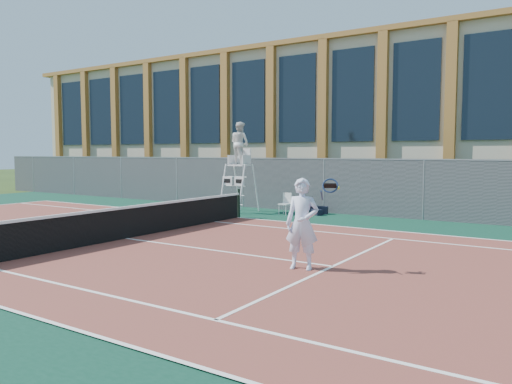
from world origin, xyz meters
The scene contains 12 objects.
ground centered at (0.00, 0.00, 0.00)m, with size 120.00×120.00×0.00m, color #233814.
apron centered at (0.00, 1.00, 0.01)m, with size 36.00×20.00×0.01m, color #0B3424.
tennis_court centered at (0.00, 0.00, 0.02)m, with size 23.77×10.97×0.02m, color brown.
tennis_net centered at (0.00, 0.00, 0.54)m, with size 0.10×11.30×1.10m.
fence centered at (0.00, 8.80, 1.10)m, with size 40.00×0.06×2.20m, color #595E60, non-canonical shape.
hedge centered at (0.00, 10.00, 1.10)m, with size 40.00×1.40×2.20m, color black.
building centered at (0.00, 17.95, 4.15)m, with size 45.00×10.60×8.22m.
umpire_chair centered at (-0.96, 7.05, 2.75)m, with size 1.05×1.62×3.76m.
plastic_chair centered at (1.01, 7.42, 0.52)m, with size 0.43×0.43×0.87m.
sports_bag_near centered at (2.03, 8.30, 0.17)m, with size 0.73×0.29×0.31m, color black.
sports_bag_far centered at (2.09, 7.95, 0.12)m, with size 0.57×0.25×0.23m, color black.
tennis_player centered at (5.95, -0.57, 0.99)m, with size 1.09×0.77×1.92m.
Camera 1 is at (10.78, -9.75, 2.48)m, focal length 35.00 mm.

